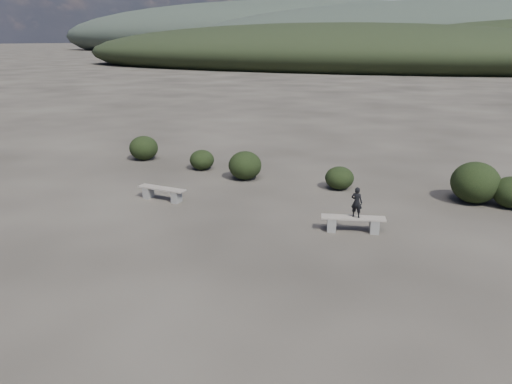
% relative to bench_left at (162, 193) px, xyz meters
% --- Properties ---
extents(ground, '(1200.00, 1200.00, 0.00)m').
position_rel_bench_left_xyz_m(ground, '(3.97, -4.51, -0.28)').
color(ground, '#2C2722').
rests_on(ground, ground).
extents(bench_left, '(1.85, 0.44, 0.46)m').
position_rel_bench_left_xyz_m(bench_left, '(0.00, 0.00, 0.00)').
color(bench_left, slate).
rests_on(bench_left, ground).
extents(bench_right, '(1.92, 0.92, 0.47)m').
position_rel_bench_left_xyz_m(bench_right, '(6.97, -0.27, 0.01)').
color(bench_right, slate).
rests_on(bench_right, ground).
extents(seated_person, '(0.35, 0.25, 0.92)m').
position_rel_bench_left_xyz_m(seated_person, '(7.04, -0.25, 0.65)').
color(seated_person, black).
rests_on(seated_person, bench_right).
extents(shrub_a, '(1.07, 1.07, 0.88)m').
position_rel_bench_left_xyz_m(shrub_a, '(-0.90, 4.42, 0.16)').
color(shrub_a, black).
rests_on(shrub_a, ground).
extents(shrub_b, '(1.36, 1.36, 1.16)m').
position_rel_bench_left_xyz_m(shrub_b, '(1.51, 3.75, 0.30)').
color(shrub_b, black).
rests_on(shrub_b, ground).
extents(shrub_c, '(1.10, 1.10, 0.88)m').
position_rel_bench_left_xyz_m(shrub_c, '(5.43, 3.94, 0.16)').
color(shrub_c, black).
rests_on(shrub_c, ground).
extents(shrub_d, '(1.66, 1.66, 1.45)m').
position_rel_bench_left_xyz_m(shrub_d, '(10.19, 4.26, 0.45)').
color(shrub_d, black).
rests_on(shrub_d, ground).
extents(shrub_e, '(1.29, 1.29, 1.07)m').
position_rel_bench_left_xyz_m(shrub_e, '(11.37, 4.19, 0.26)').
color(shrub_e, black).
rests_on(shrub_e, ground).
extents(shrub_f, '(1.35, 1.35, 1.14)m').
position_rel_bench_left_xyz_m(shrub_f, '(-4.38, 4.94, 0.29)').
color(shrub_f, black).
rests_on(shrub_f, ground).
extents(mountain_ridges, '(500.00, 400.00, 56.00)m').
position_rel_bench_left_xyz_m(mountain_ridges, '(-3.51, 334.55, 10.56)').
color(mountain_ridges, black).
rests_on(mountain_ridges, ground).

